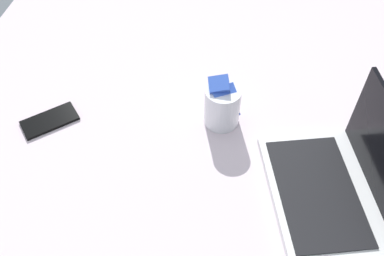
{
  "coord_description": "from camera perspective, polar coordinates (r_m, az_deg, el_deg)",
  "views": [
    {
      "loc": [
        57.26,
        12.59,
        102.32
      ],
      "look_at": [
        -8.22,
        1.01,
        24.0
      ],
      "focal_mm": 40.44,
      "sensor_mm": 36.0,
      "label": 1
    }
  ],
  "objects": [
    {
      "name": "cell_phone",
      "position": [
        1.18,
        -18.26,
        0.95
      ],
      "size": [
        14.36,
        15.0,
        0.8
      ],
      "primitive_type": "cube",
      "rotation": [
        0.0,
        0.0,
        3.86
      ],
      "color": "black",
      "rests_on": "bed_mattress"
    },
    {
      "name": "bed_mattress",
      "position": [
        1.1,
        -1.27,
        -8.21
      ],
      "size": [
        180.0,
        140.0,
        18.0
      ],
      "primitive_type": "cube",
      "color": "silver",
      "rests_on": "ground"
    },
    {
      "name": "laptop",
      "position": [
        1.01,
        18.89,
        -6.96
      ],
      "size": [
        38.01,
        31.1,
        23.0
      ],
      "rotation": [
        0.0,
        0.0,
        0.27
      ],
      "color": "silver",
      "rests_on": "bed_mattress"
    },
    {
      "name": "snack_cup",
      "position": [
        1.08,
        4.01,
        3.12
      ],
      "size": [
        9.0,
        9.35,
        14.36
      ],
      "color": "silver",
      "rests_on": "bed_mattress"
    }
  ]
}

